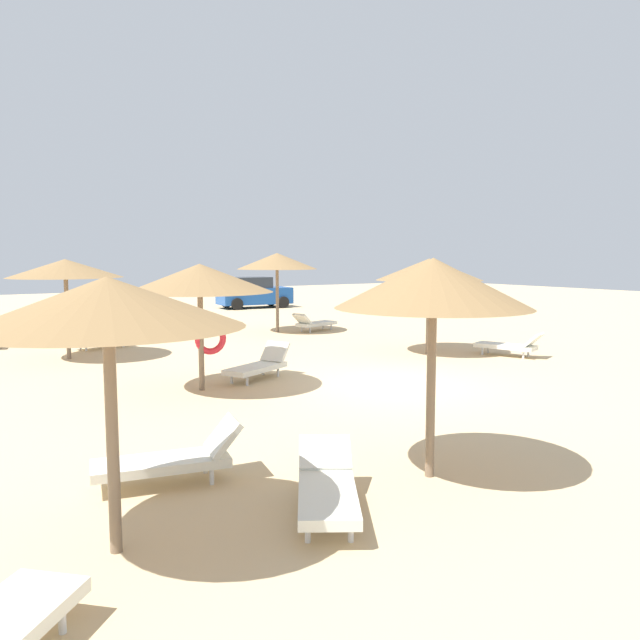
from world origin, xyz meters
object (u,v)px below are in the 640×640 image
lounger_3 (510,345)px  parked_car (254,293)px  lounger_0 (172,459)px  lounger_2 (327,486)px  parasol_2 (433,284)px  parasol_3 (429,270)px  parasol_5 (277,261)px  lounger_1 (259,365)px  parasol_1 (200,279)px  parasol_0 (107,303)px  lounger_4 (98,339)px  bench_0 (19,327)px  bench_2 (38,328)px  lounger_5 (314,323)px  parasol_4 (65,269)px

lounger_3 → parked_car: parked_car is taller
lounger_0 → lounger_2: (1.18, -1.80, -0.01)m
parasol_2 → lounger_3: bearing=34.6°
parasol_3 → parasol_5: (-1.32, 6.90, 0.20)m
parasol_3 → lounger_1: bearing=-173.4°
lounger_0 → lounger_3: bearing=20.7°
parasol_3 → lounger_2: parasol_3 is taller
parasol_1 → lounger_2: size_ratio=1.59×
parasol_0 → parasol_2: (4.04, -0.12, 0.09)m
lounger_4 → parasol_5: bearing=5.6°
parasol_0 → lounger_3: bearing=24.8°
parasol_3 → parasol_5: size_ratio=1.03×
parasol_3 → parked_car: bearing=80.8°
parasol_2 → parasol_5: size_ratio=0.95×
parasol_0 → bench_0: 18.44m
lounger_1 → bench_0: bearing=108.6°
parked_car → bench_2: bearing=-150.2°
parasol_0 → parasol_5: (9.70, 14.42, 0.23)m
parked_car → lounger_4: bearing=-134.9°
lounger_2 → parked_car: parked_car is taller
parasol_1 → bench_2: bearing=98.5°
lounger_4 → parasol_3: bearing=-37.6°
lounger_2 → bench_2: (-0.49, 18.10, 0.04)m
lounger_5 → parasol_4: bearing=-170.1°
parasol_3 → bench_0: (-9.81, 10.75, -2.15)m
lounger_3 → lounger_1: bearing=172.6°
parasol_0 → parasol_1: size_ratio=0.87×
lounger_5 → parked_car: (2.80, 10.79, 0.50)m
parasol_4 → parasol_3: bearing=-27.3°
parasol_2 → lounger_5: size_ratio=1.46×
parasol_3 → parasol_0: bearing=-145.7°
lounger_0 → bench_2: size_ratio=1.26×
parasol_4 → lounger_1: parasol_4 is taller
bench_0 → bench_2: (0.56, -0.51, 0.00)m
lounger_2 → parasol_3: bearing=41.9°
parasol_2 → bench_2: (-2.26, 17.88, -2.20)m
bench_0 → parasol_5: bearing=-24.4°
parasol_2 → lounger_2: bearing=-173.0°
lounger_3 → lounger_5: bearing=101.8°
lounger_1 → bench_0: lounger_1 is taller
parasol_5 → lounger_4: (-6.76, -0.66, -2.37)m
parasol_3 → parasol_5: parasol_5 is taller
parasol_5 → bench_0: (-8.48, 3.85, -2.34)m
parasol_4 → bench_0: 6.42m
parasol_0 → parked_car: bearing=60.8°
parasol_1 → parasol_5: parasol_5 is taller
lounger_5 → parked_car: 11.16m
parasol_3 → lounger_1: (-5.97, -0.69, -2.17)m
lounger_0 → bench_0: size_ratio=1.28×
parasol_5 → lounger_3: 9.38m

